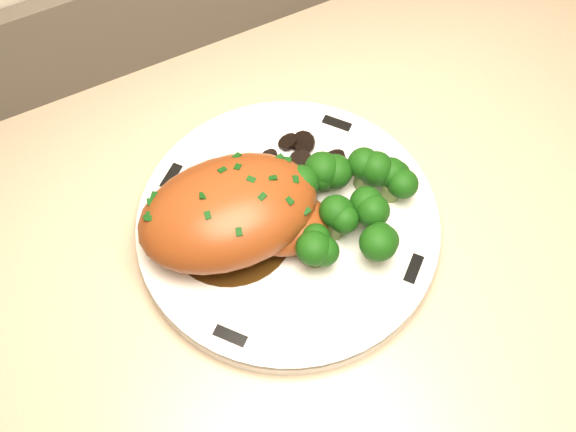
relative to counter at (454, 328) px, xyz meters
name	(u,v)px	position (x,y,z in m)	size (l,w,h in m)	color
counter	(454,328)	(0.00, 0.00, 0.00)	(2.03, 0.67, 1.00)	#4C3823
plate	(288,226)	(-0.26, 0.05, 0.44)	(0.28, 0.28, 0.02)	white
rim_accent_0	(337,124)	(-0.16, 0.13, 0.45)	(0.03, 0.01, 0.00)	black
rim_accent_1	(171,176)	(-0.34, 0.15, 0.45)	(0.03, 0.01, 0.00)	black
rim_accent_2	(230,336)	(-0.35, -0.03, 0.45)	(0.03, 0.01, 0.00)	black
rim_accent_3	(414,269)	(-0.18, -0.04, 0.45)	(0.03, 0.01, 0.00)	black
gravy_pool	(231,229)	(-0.31, 0.07, 0.45)	(0.12, 0.12, 0.00)	#37200A
chicken_breast	(236,213)	(-0.30, 0.07, 0.48)	(0.17, 0.13, 0.06)	#904018
mushroom_pile	(294,168)	(-0.23, 0.10, 0.46)	(0.09, 0.07, 0.02)	black
broccoli_florets	(348,202)	(-0.21, 0.03, 0.48)	(0.13, 0.11, 0.04)	#5B7230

